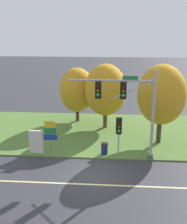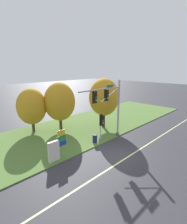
# 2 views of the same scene
# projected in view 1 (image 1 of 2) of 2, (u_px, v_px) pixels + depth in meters

# --- Properties ---
(ground_plane) EXTENTS (160.00, 160.00, 0.00)m
(ground_plane) POSITION_uv_depth(u_px,v_px,m) (92.00, 175.00, 19.39)
(ground_plane) COLOR #333338
(lane_stripe) EXTENTS (36.00, 0.16, 0.01)m
(lane_stripe) POSITION_uv_depth(u_px,v_px,m) (91.00, 184.00, 18.25)
(lane_stripe) COLOR beige
(lane_stripe) RESTS_ON ground
(grass_verge) EXTENTS (48.00, 11.50, 0.10)m
(grass_verge) POSITION_uv_depth(u_px,v_px,m) (99.00, 132.00, 27.25)
(grass_verge) COLOR #517533
(grass_verge) RESTS_ON ground
(traffic_signal_mast) EXTENTS (6.49, 0.49, 6.86)m
(traffic_signal_mast) POSITION_uv_depth(u_px,v_px,m) (130.00, 102.00, 20.50)
(traffic_signal_mast) COLOR #9EA0A5
(traffic_signal_mast) RESTS_ON grass_verge
(pedestrian_signal_near_kerb) EXTENTS (0.46, 0.55, 3.06)m
(pedestrian_signal_near_kerb) POSITION_uv_depth(u_px,v_px,m) (119.00, 129.00, 21.66)
(pedestrian_signal_near_kerb) COLOR #9EA0A5
(pedestrian_signal_near_kerb) RESTS_ON grass_verge
(route_sign_post) EXTENTS (1.08, 0.08, 2.63)m
(route_sign_post) POSITION_uv_depth(u_px,v_px,m) (50.00, 133.00, 22.42)
(route_sign_post) COLOR slate
(route_sign_post) RESTS_ON grass_verge
(tree_nearest_road) EXTENTS (3.72, 3.72, 5.73)m
(tree_nearest_road) POSITION_uv_depth(u_px,v_px,m) (77.00, 90.00, 29.40)
(tree_nearest_road) COLOR #423021
(tree_nearest_road) RESTS_ON grass_verge
(tree_left_of_mast) EXTENTS (4.07, 4.07, 6.39)m
(tree_left_of_mast) POSITION_uv_depth(u_px,v_px,m) (105.00, 90.00, 27.31)
(tree_left_of_mast) COLOR #4C3823
(tree_left_of_mast) RESTS_ON grass_verge
(tree_behind_signpost) EXTENTS (4.09, 4.09, 6.85)m
(tree_behind_signpost) POSITION_uv_depth(u_px,v_px,m) (161.00, 95.00, 23.47)
(tree_behind_signpost) COLOR #423021
(tree_behind_signpost) RESTS_ON grass_verge
(info_kiosk) EXTENTS (1.10, 0.24, 1.90)m
(info_kiosk) POSITION_uv_depth(u_px,v_px,m) (36.00, 142.00, 22.38)
(info_kiosk) COLOR beige
(info_kiosk) RESTS_ON grass_verge
(trash_bin) EXTENTS (0.56, 0.56, 0.93)m
(trash_bin) POSITION_uv_depth(u_px,v_px,m) (104.00, 149.00, 22.26)
(trash_bin) COLOR #191E4C
(trash_bin) RESTS_ON grass_verge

